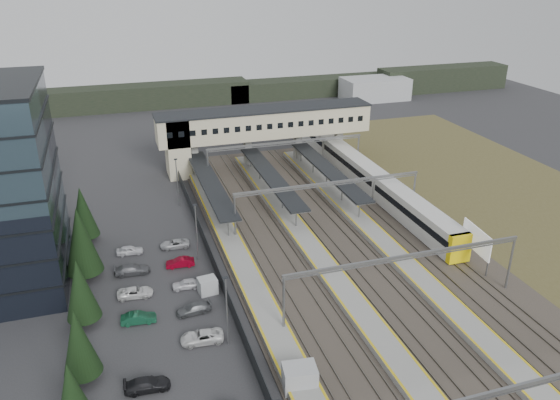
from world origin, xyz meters
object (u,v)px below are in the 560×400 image
object	(u,v)px
footbridge	(251,127)
train	(354,166)
billboard	(476,241)
relay_cabin_near	(300,378)
relay_cabin_far	(208,286)

from	to	relation	value
footbridge	train	world-z (taller)	footbridge
billboard	relay_cabin_near	bearing A→B (deg)	-153.92
relay_cabin_near	footbridge	bearing A→B (deg)	79.45
footbridge	billboard	size ratio (longest dim) A/B	6.29
relay_cabin_near	billboard	xyz separation A→B (m)	(28.58, 13.99, 2.48)
train	relay_cabin_near	bearing A→B (deg)	-119.82
relay_cabin_near	relay_cabin_far	xyz separation A→B (m)	(-5.08, 18.34, -0.31)
relay_cabin_near	billboard	distance (m)	31.92
relay_cabin_far	footbridge	size ratio (longest dim) A/B	0.06
relay_cabin_far	footbridge	bearing A→B (deg)	68.25
train	relay_cabin_far	bearing A→B (deg)	-138.00
footbridge	train	distance (m)	20.43
footbridge	billboard	bearing A→B (deg)	-68.18
relay_cabin_far	relay_cabin_near	bearing A→B (deg)	-74.51
relay_cabin_near	relay_cabin_far	world-z (taller)	relay_cabin_near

